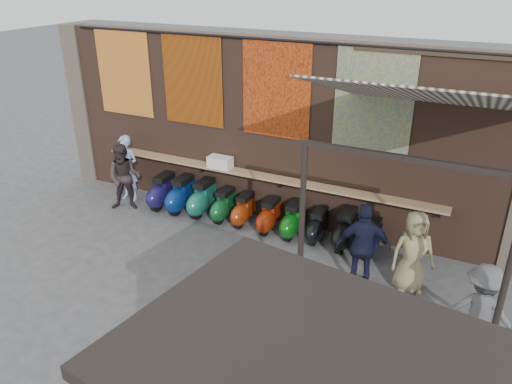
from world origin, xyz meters
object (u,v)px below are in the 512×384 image
at_px(scooter_stool_6, 294,220).
at_px(scooter_stool_7, 318,226).
at_px(scooter_stool_5, 270,216).
at_px(scooter_stool_4, 244,210).
at_px(scooter_stool_8, 345,230).
at_px(shopper_tan, 413,252).
at_px(diner_right, 124,177).
at_px(scooter_stool_3, 224,205).
at_px(diner_left, 127,168).
at_px(shopper_navy, 363,246).
at_px(scooter_stool_0, 163,191).
at_px(shopper_grey, 481,311).
at_px(scooter_stool_1, 182,195).
at_px(shelf_box, 220,162).
at_px(scooter_stool_2, 203,198).
at_px(scooter_stool_9, 371,239).

xyz_separation_m(scooter_stool_6, scooter_stool_7, (0.53, 0.04, -0.04)).
bearing_deg(scooter_stool_5, scooter_stool_4, 177.14).
relative_size(scooter_stool_8, shopper_tan, 0.55).
distance_m(scooter_stool_8, diner_right, 5.22).
relative_size(scooter_stool_5, scooter_stool_7, 1.06).
bearing_deg(scooter_stool_3, scooter_stool_4, 0.55).
distance_m(diner_left, shopper_navy, 6.21).
bearing_deg(scooter_stool_4, scooter_stool_8, 0.05).
height_order(scooter_stool_4, scooter_stool_6, scooter_stool_6).
relative_size(scooter_stool_0, shopper_navy, 0.51).
bearing_deg(scooter_stool_0, scooter_stool_4, 1.69).
height_order(scooter_stool_8, diner_left, diner_left).
bearing_deg(shopper_navy, shopper_grey, 134.41).
xyz_separation_m(shopper_navy, shopper_grey, (1.98, -0.94, -0.06)).
bearing_deg(scooter_stool_1, shopper_tan, -9.17).
bearing_deg(scooter_stool_0, shopper_grey, -16.21).
height_order(shelf_box, diner_left, diner_left).
bearing_deg(scooter_stool_1, shopper_navy, -13.88).
bearing_deg(scooter_stool_8, shopper_grey, -38.93).
distance_m(scooter_stool_3, scooter_stool_6, 1.69).
distance_m(scooter_stool_4, shopper_tan, 3.91).
xyz_separation_m(scooter_stool_1, scooter_stool_4, (1.62, 0.05, -0.06)).
bearing_deg(diner_left, scooter_stool_0, 1.00).
height_order(shelf_box, scooter_stool_2, shelf_box).
relative_size(scooter_stool_2, scooter_stool_4, 1.17).
bearing_deg(scooter_stool_2, scooter_stool_5, -1.55).
xyz_separation_m(scooter_stool_3, scooter_stool_6, (1.69, -0.01, 0.02)).
bearing_deg(diner_right, scooter_stool_6, -19.06).
distance_m(scooter_stool_7, shopper_grey, 3.90).
distance_m(scooter_stool_9, shopper_navy, 1.23).
xyz_separation_m(shelf_box, scooter_stool_0, (-1.40, -0.35, -0.86)).
distance_m(scooter_stool_8, diner_left, 5.48).
relative_size(shelf_box, scooter_stool_8, 0.64).
bearing_deg(scooter_stool_2, shelf_box, 38.96).
xyz_separation_m(scooter_stool_2, shopper_navy, (4.04, -1.19, 0.41)).
height_order(scooter_stool_4, shopper_grey, shopper_grey).
distance_m(scooter_stool_3, scooter_stool_8, 2.82).
relative_size(scooter_stool_4, shopper_navy, 0.45).
relative_size(scooter_stool_3, shopper_navy, 0.46).
relative_size(scooter_stool_9, shopper_navy, 0.46).
relative_size(scooter_stool_5, diner_right, 0.47).
bearing_deg(shopper_navy, scooter_stool_4, -41.84).
xyz_separation_m(scooter_stool_2, scooter_stool_9, (3.94, -0.06, -0.05)).
bearing_deg(diner_left, scooter_stool_4, 2.00).
distance_m(scooter_stool_0, scooter_stool_2, 1.06).
xyz_separation_m(scooter_stool_1, shopper_grey, (6.56, -2.07, 0.35)).
distance_m(scooter_stool_0, scooter_stool_5, 2.78).
height_order(scooter_stool_8, diner_right, diner_right).
bearing_deg(shopper_tan, scooter_stool_4, 138.64).
relative_size(scooter_stool_6, diner_right, 0.49).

